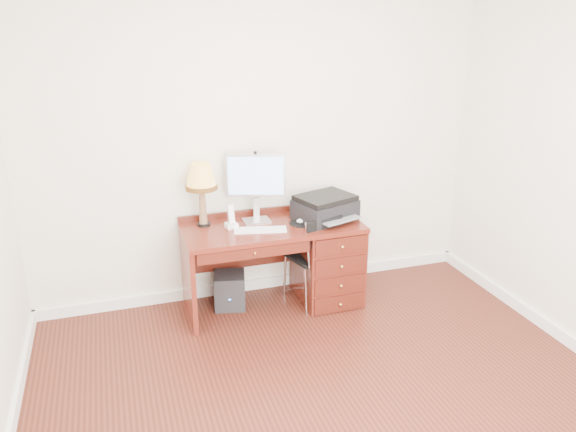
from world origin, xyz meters
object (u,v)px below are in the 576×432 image
object	(u,v)px
leg_lamp	(201,180)
equipment_box	(230,290)
desk	(308,257)
phone	(231,221)
monitor	(255,179)
printer	(325,207)
chair	(314,251)

from	to	relation	value
leg_lamp	equipment_box	bearing A→B (deg)	-25.55
equipment_box	desk	bearing A→B (deg)	5.49
desk	phone	distance (m)	0.77
monitor	printer	size ratio (longest dim) A/B	1.02
equipment_box	chair	bearing A→B (deg)	-1.76
chair	monitor	bearing A→B (deg)	135.84
monitor	equipment_box	world-z (taller)	monitor
phone	monitor	bearing A→B (deg)	16.13
leg_lamp	equipment_box	xyz separation A→B (m)	(0.18, -0.09, -0.99)
desk	leg_lamp	bearing A→B (deg)	168.69
desk	monitor	distance (m)	0.84
monitor	chair	distance (m)	0.80
chair	equipment_box	world-z (taller)	chair
desk	printer	distance (m)	0.47
printer	chair	xyz separation A→B (m)	(-0.13, -0.10, -0.35)
desk	equipment_box	bearing A→B (deg)	172.82
printer	leg_lamp	size ratio (longest dim) A/B	1.07
printer	phone	xyz separation A→B (m)	(-0.82, 0.04, -0.05)
desk	monitor	world-z (taller)	monitor
desk	equipment_box	xyz separation A→B (m)	(-0.69, 0.09, -0.26)
desk	leg_lamp	size ratio (longest dim) A/B	2.79
phone	leg_lamp	bearing A→B (deg)	139.47
monitor	leg_lamp	world-z (taller)	monitor
printer	leg_lamp	xyz separation A→B (m)	(-1.03, 0.17, 0.29)
monitor	phone	world-z (taller)	monitor
chair	equipment_box	size ratio (longest dim) A/B	2.73
desk	leg_lamp	world-z (taller)	leg_lamp
chair	leg_lamp	bearing A→B (deg)	148.51
desk	leg_lamp	xyz separation A→B (m)	(-0.87, 0.17, 0.73)
leg_lamp	phone	distance (m)	0.42
printer	equipment_box	xyz separation A→B (m)	(-0.84, 0.08, -0.70)
monitor	equipment_box	size ratio (longest dim) A/B	1.91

